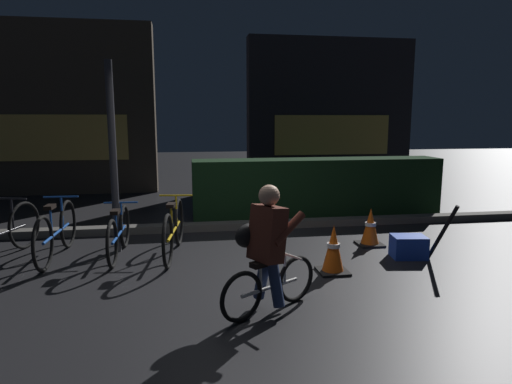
% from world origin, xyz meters
% --- Properties ---
extents(ground_plane, '(40.00, 40.00, 0.00)m').
position_xyz_m(ground_plane, '(0.00, 0.00, 0.00)').
color(ground_plane, black).
extents(sidewalk_curb, '(12.00, 0.24, 0.12)m').
position_xyz_m(sidewalk_curb, '(0.00, 2.20, 0.06)').
color(sidewalk_curb, '#56544F').
rests_on(sidewalk_curb, ground).
extents(hedge_row, '(4.80, 0.70, 1.09)m').
position_xyz_m(hedge_row, '(1.80, 3.10, 0.55)').
color(hedge_row, black).
rests_on(hedge_row, ground).
extents(storefront_left, '(4.43, 0.54, 4.16)m').
position_xyz_m(storefront_left, '(-3.66, 6.50, 2.07)').
color(storefront_left, '#42382D').
rests_on(storefront_left, ground).
extents(storefront_right, '(4.73, 0.54, 4.07)m').
position_xyz_m(storefront_right, '(3.38, 7.20, 2.02)').
color(storefront_right, '#262328').
rests_on(storefront_right, ground).
extents(street_post, '(0.10, 0.10, 2.62)m').
position_xyz_m(street_post, '(-1.68, 1.20, 1.31)').
color(street_post, '#2D2D33').
rests_on(street_post, ground).
extents(parked_bike_left_mid, '(0.46, 1.74, 0.80)m').
position_xyz_m(parked_bike_left_mid, '(-2.43, 1.01, 0.36)').
color(parked_bike_left_mid, black).
rests_on(parked_bike_left_mid, ground).
extents(parked_bike_center_left, '(0.46, 1.54, 0.71)m').
position_xyz_m(parked_bike_center_left, '(-1.62, 0.96, 0.32)').
color(parked_bike_center_left, black).
rests_on(parked_bike_center_left, ground).
extents(parked_bike_center_right, '(0.46, 1.72, 0.80)m').
position_xyz_m(parked_bike_center_right, '(-0.89, 0.89, 0.36)').
color(parked_bike_center_right, black).
rests_on(parked_bike_center_right, ground).
extents(traffic_cone_near, '(0.36, 0.36, 0.60)m').
position_xyz_m(traffic_cone_near, '(1.04, -0.10, 0.29)').
color(traffic_cone_near, black).
rests_on(traffic_cone_near, ground).
extents(traffic_cone_far, '(0.36, 0.36, 0.55)m').
position_xyz_m(traffic_cone_far, '(1.96, 0.94, 0.27)').
color(traffic_cone_far, black).
rests_on(traffic_cone_far, ground).
extents(blue_crate, '(0.48, 0.38, 0.30)m').
position_xyz_m(blue_crate, '(2.23, 0.30, 0.15)').
color(blue_crate, '#193DB7').
rests_on(blue_crate, ground).
extents(cyclist, '(1.04, 0.65, 1.25)m').
position_xyz_m(cyclist, '(0.04, -1.04, 0.63)').
color(cyclist, black).
rests_on(cyclist, ground).
extents(closed_umbrella, '(0.22, 0.40, 0.79)m').
position_xyz_m(closed_umbrella, '(2.55, 0.05, 0.39)').
color(closed_umbrella, black).
rests_on(closed_umbrella, ground).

